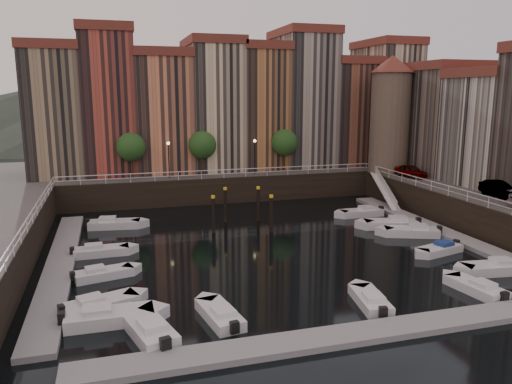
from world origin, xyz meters
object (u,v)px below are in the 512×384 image
object	(u,v)px
car_b	(501,190)
car_a	(411,172)
gangway	(385,189)
boat_left_2	(102,274)
mooring_pilings	(242,210)
corner_tower	(390,112)
boat_left_0	(107,317)
boat_left_1	(99,305)

from	to	relation	value
car_b	car_a	bearing A→B (deg)	106.20
gangway	boat_left_2	size ratio (longest dim) A/B	1.96
boat_left_2	gangway	bearing A→B (deg)	11.99
mooring_pilings	car_a	size ratio (longest dim) A/B	1.33
mooring_pilings	boat_left_2	xyz separation A→B (m)	(-12.65, -10.23, -1.33)
corner_tower	boat_left_2	world-z (taller)	corner_tower
gangway	mooring_pilings	size ratio (longest dim) A/B	1.52
corner_tower	boat_left_0	bearing A→B (deg)	-141.39
car_a	car_b	bearing A→B (deg)	-95.26
boat_left_2	car_a	bearing A→B (deg)	9.91
gangway	car_a	distance (m)	3.74
boat_left_0	boat_left_1	xyz separation A→B (m)	(-0.48, 1.94, -0.04)
boat_left_0	gangway	bearing A→B (deg)	36.61
car_a	car_b	size ratio (longest dim) A/B	0.87
boat_left_0	car_b	world-z (taller)	car_b
car_b	mooring_pilings	bearing A→B (deg)	170.51
corner_tower	car_b	xyz separation A→B (m)	(1.70, -16.64, -6.41)
mooring_pilings	car_a	bearing A→B (deg)	11.62
corner_tower	gangway	bearing A→B (deg)	-122.80
corner_tower	mooring_pilings	distance (m)	23.91
boat_left_1	boat_left_2	bearing A→B (deg)	69.58
boat_left_0	car_a	distance (m)	39.92
gangway	car_a	bearing A→B (deg)	1.64
corner_tower	mooring_pilings	bearing A→B (deg)	-157.04
mooring_pilings	car_b	distance (m)	23.73
corner_tower	car_a	xyz separation A→B (m)	(0.39, -4.41, -6.49)
mooring_pilings	boat_left_0	bearing A→B (deg)	-125.05
boat_left_0	car_a	size ratio (longest dim) A/B	1.23
gangway	boat_left_1	bearing A→B (deg)	-146.96
mooring_pilings	boat_left_2	size ratio (longest dim) A/B	1.29
gangway	boat_left_1	world-z (taller)	gangway
mooring_pilings	boat_left_2	bearing A→B (deg)	-141.03
corner_tower	car_a	world-z (taller)	corner_tower
corner_tower	boat_left_1	world-z (taller)	corner_tower
boat_left_1	car_a	size ratio (longest dim) A/B	1.13
gangway	boat_left_1	distance (m)	36.34
corner_tower	mooring_pilings	size ratio (longest dim) A/B	2.52
boat_left_0	boat_left_1	distance (m)	2.00
boat_left_2	car_b	distance (m)	35.16
corner_tower	boat_left_0	size ratio (longest dim) A/B	2.73
corner_tower	car_b	size ratio (longest dim) A/B	2.91
boat_left_0	boat_left_2	distance (m)	7.30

